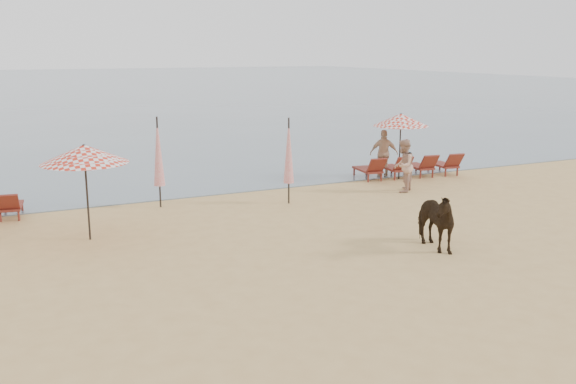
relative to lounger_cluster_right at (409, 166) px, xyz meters
name	(u,v)px	position (x,y,z in m)	size (l,w,h in m)	color
ground	(408,307)	(-7.10, -9.83, -0.41)	(120.00, 120.00, 0.00)	tan
sea	(37,85)	(-7.10, 70.17, -0.41)	(160.00, 140.00, 0.06)	#51606B
lounger_cluster_right	(409,166)	(0.00, 0.00, 0.00)	(3.84, 1.96, 0.59)	maroon
umbrella_open_left_a	(84,154)	(-11.57, -3.08, 1.68)	(2.04, 2.04, 2.33)	black
umbrella_open_right	(401,120)	(-0.53, -0.14, 1.69)	(1.91, 1.91, 2.33)	black
umbrella_closed_left	(158,152)	(-9.21, -0.60, 1.22)	(0.32, 0.32, 2.64)	black
umbrella_closed_right	(289,151)	(-5.63, -1.78, 1.17)	(0.31, 0.31, 2.56)	black
cow	(432,220)	(-4.59, -7.21, 0.29)	(0.75, 1.64, 1.39)	black
beachgoer_right_a	(403,166)	(-1.62, -1.91, 0.45)	(0.83, 0.64, 1.70)	tan
beachgoer_right_b	(384,154)	(-0.80, 0.44, 0.44)	(1.00, 0.42, 1.70)	tan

